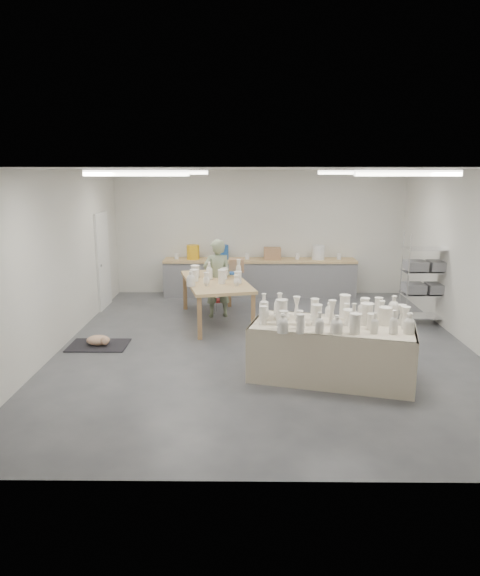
{
  "coord_description": "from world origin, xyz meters",
  "views": [
    {
      "loc": [
        -0.35,
        -8.47,
        2.97
      ],
      "look_at": [
        -0.44,
        -0.08,
        1.05
      ],
      "focal_mm": 32.0,
      "sensor_mm": 36.0,
      "label": 1
    }
  ],
  "objects_px": {
    "drying_table": "(332,348)",
    "potter": "(217,278)",
    "red_stool": "(218,301)",
    "work_table": "(217,279)"
  },
  "relations": [
    {
      "from": "drying_table",
      "to": "red_stool",
      "type": "bearing_deg",
      "value": 132.4
    },
    {
      "from": "drying_table",
      "to": "red_stool",
      "type": "xyz_separation_m",
      "value": [
        -1.83,
        3.5,
        -0.2
      ]
    },
    {
      "from": "potter",
      "to": "work_table",
      "type": "bearing_deg",
      "value": 79.73
    },
    {
      "from": "work_table",
      "to": "red_stool",
      "type": "relative_size",
      "value": 7.12
    },
    {
      "from": "work_table",
      "to": "potter",
      "type": "bearing_deg",
      "value": 80.02
    },
    {
      "from": "red_stool",
      "to": "potter",
      "type": "bearing_deg",
      "value": -90.0
    },
    {
      "from": "drying_table",
      "to": "potter",
      "type": "xyz_separation_m",
      "value": [
        -1.83,
        3.23,
        0.36
      ]
    },
    {
      "from": "work_table",
      "to": "potter",
      "type": "relative_size",
      "value": 1.52
    },
    {
      "from": "work_table",
      "to": "red_stool",
      "type": "bearing_deg",
      "value": 78.17
    },
    {
      "from": "drying_table",
      "to": "red_stool",
      "type": "relative_size",
      "value": 7.26
    }
  ]
}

